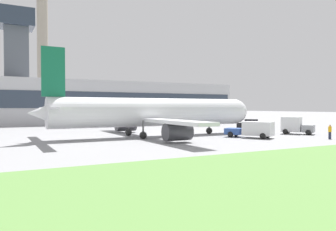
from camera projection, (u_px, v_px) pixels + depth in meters
ground_plane at (155, 135)px, 42.03m from camera, size 400.00×400.00×0.00m
terminal_building at (83, 100)px, 72.37m from camera, size 70.47×11.64×23.16m
smokestack_left at (43, 45)px, 101.21m from camera, size 3.75×3.75×45.66m
airplane at (151, 113)px, 40.10m from camera, size 28.72×27.15×10.02m
pushback_tug at (251, 127)px, 46.33m from camera, size 3.97×2.55×1.90m
baggage_truck at (253, 130)px, 38.52m from camera, size 4.36×5.77×1.92m
fuel_truck at (295, 126)px, 43.90m from camera, size 3.74×4.45×2.30m
ground_crew_person at (330, 132)px, 37.08m from camera, size 0.50×0.50×1.65m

